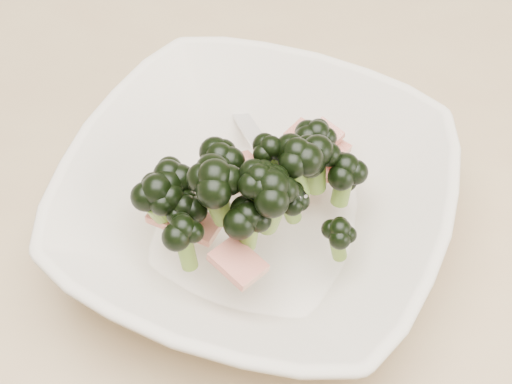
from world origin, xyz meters
The scene contains 2 objects.
dining_table centered at (0.00, 0.00, 0.65)m, with size 1.20×0.80×0.75m.
broccoli_dish centered at (0.03, 0.05, 0.79)m, with size 0.35×0.35×0.12m.
Camera 1 is at (0.07, -0.28, 1.23)m, focal length 50.00 mm.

